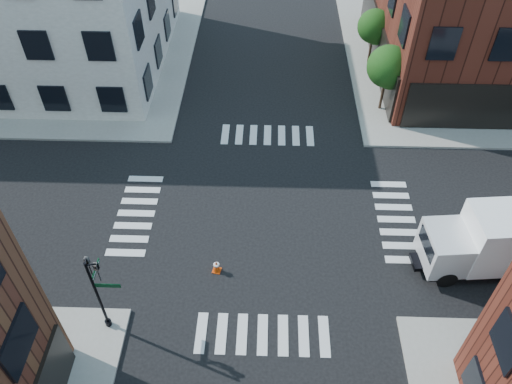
{
  "coord_description": "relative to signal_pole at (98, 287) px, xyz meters",
  "views": [
    {
      "loc": [
        0.07,
        -18.05,
        19.86
      ],
      "look_at": [
        -0.49,
        -0.66,
        2.5
      ],
      "focal_mm": 35.0,
      "sensor_mm": 36.0,
      "label": 1
    }
  ],
  "objects": [
    {
      "name": "traffic_cone",
      "position": [
        4.42,
        3.03,
        -2.5
      ],
      "size": [
        0.47,
        0.47,
        0.74
      ],
      "rotation": [
        0.0,
        0.0,
        -0.2
      ],
      "color": "#D34009",
      "rests_on": "ground"
    },
    {
      "name": "tree_far",
      "position": [
        14.28,
        22.65,
        0.02
      ],
      "size": [
        2.43,
        2.43,
        4.07
      ],
      "color": "black",
      "rests_on": "ground"
    },
    {
      "name": "box_truck",
      "position": [
        18.18,
        3.88,
        -1.02
      ],
      "size": [
        7.97,
        3.05,
        3.54
      ],
      "rotation": [
        0.0,
        0.0,
        0.09
      ],
      "color": "white",
      "rests_on": "ground"
    },
    {
      "name": "sidewalk_nw",
      "position": [
        -14.28,
        27.68,
        -2.78
      ],
      "size": [
        30.0,
        30.0,
        0.15
      ],
      "primitive_type": "cube",
      "color": "gray",
      "rests_on": "ground"
    },
    {
      "name": "tree_near",
      "position": [
        14.28,
        16.65,
        0.3
      ],
      "size": [
        2.69,
        2.69,
        4.49
      ],
      "color": "black",
      "rests_on": "ground"
    },
    {
      "name": "signal_pole",
      "position": [
        0.0,
        0.0,
        0.0
      ],
      "size": [
        1.29,
        1.24,
        4.6
      ],
      "color": "black",
      "rests_on": "ground"
    },
    {
      "name": "ground",
      "position": [
        6.72,
        6.68,
        -2.86
      ],
      "size": [
        120.0,
        120.0,
        0.0
      ],
      "primitive_type": "plane",
      "color": "black",
      "rests_on": "ground"
    }
  ]
}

